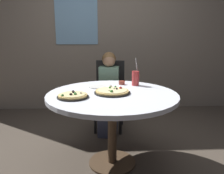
% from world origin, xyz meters
% --- Properties ---
extents(ground_plane, '(8.00, 8.00, 0.00)m').
position_xyz_m(ground_plane, '(0.00, 0.00, 0.00)').
color(ground_plane, '#4C4238').
extents(wall_with_window, '(5.20, 0.14, 2.90)m').
position_xyz_m(wall_with_window, '(-0.00, 1.91, 1.45)').
color(wall_with_window, gray).
rests_on(wall_with_window, ground_plane).
extents(dining_table, '(1.26, 1.26, 0.75)m').
position_xyz_m(dining_table, '(0.00, 0.00, 0.66)').
color(dining_table, silver).
rests_on(dining_table, ground_plane).
extents(chair_wooden, '(0.45, 0.45, 0.95)m').
position_xyz_m(chair_wooden, '(0.01, 0.98, 0.53)').
color(chair_wooden, black).
rests_on(chair_wooden, ground_plane).
extents(diner_child, '(0.30, 0.43, 1.08)m').
position_xyz_m(diner_child, '(-0.01, 0.80, 0.48)').
color(diner_child, '#3F4766').
rests_on(diner_child, ground_plane).
extents(pizza_veggie, '(0.35, 0.35, 0.05)m').
position_xyz_m(pizza_veggie, '(0.00, 0.00, 0.77)').
color(pizza_veggie, black).
rests_on(pizza_veggie, dining_table).
extents(pizza_cheese, '(0.28, 0.28, 0.05)m').
position_xyz_m(pizza_cheese, '(-0.36, -0.14, 0.77)').
color(pizza_cheese, black).
rests_on(pizza_cheese, dining_table).
extents(soda_cup, '(0.08, 0.08, 0.31)m').
position_xyz_m(soda_cup, '(0.28, 0.34, 0.83)').
color(soda_cup, '#B73333').
rests_on(soda_cup, dining_table).
extents(sauce_bowl, '(0.07, 0.07, 0.04)m').
position_xyz_m(sauce_bowl, '(0.13, 0.39, 0.77)').
color(sauce_bowl, brown).
rests_on(sauce_bowl, dining_table).
extents(plate_small, '(0.18, 0.18, 0.01)m').
position_xyz_m(plate_small, '(-0.15, 0.26, 0.76)').
color(plate_small, white).
rests_on(plate_small, dining_table).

